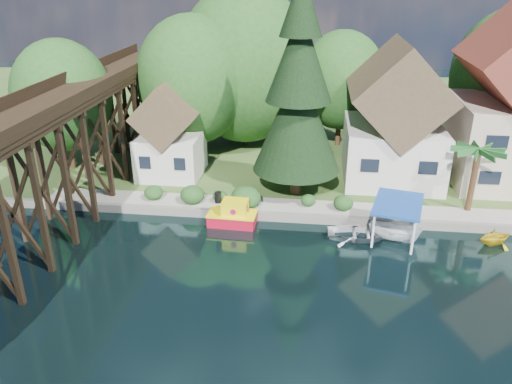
# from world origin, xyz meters

# --- Properties ---
(ground) EXTENTS (140.00, 140.00, 0.00)m
(ground) POSITION_xyz_m (0.00, 0.00, 0.00)
(ground) COLOR black
(ground) RESTS_ON ground
(bank) EXTENTS (140.00, 52.00, 0.50)m
(bank) POSITION_xyz_m (0.00, 34.00, 0.25)
(bank) COLOR #314E1F
(bank) RESTS_ON ground
(seawall) EXTENTS (60.00, 0.40, 0.62)m
(seawall) POSITION_xyz_m (4.00, 8.00, 0.31)
(seawall) COLOR slate
(seawall) RESTS_ON ground
(promenade) EXTENTS (50.00, 2.60, 0.06)m
(promenade) POSITION_xyz_m (6.00, 9.30, 0.53)
(promenade) COLOR gray
(promenade) RESTS_ON bank
(trestle_bridge) EXTENTS (4.12, 44.18, 9.30)m
(trestle_bridge) POSITION_xyz_m (-16.00, 5.17, 5.35)
(trestle_bridge) COLOR black
(trestle_bridge) RESTS_ON ground
(house_left) EXTENTS (7.64, 8.64, 11.02)m
(house_left) POSITION_xyz_m (7.00, 16.00, 5.14)
(house_left) COLOR silver
(house_left) RESTS_ON bank
(shed) EXTENTS (5.09, 5.40, 7.85)m
(shed) POSITION_xyz_m (-11.00, 14.50, 3.83)
(shed) COLOR silver
(shed) RESTS_ON bank
(bg_trees) EXTENTS (49.90, 13.30, 10.57)m
(bg_trees) POSITION_xyz_m (1.00, 21.25, 7.29)
(bg_trees) COLOR #382314
(bg_trees) RESTS_ON bank
(shrubs) EXTENTS (15.76, 2.47, 1.70)m
(shrubs) POSITION_xyz_m (-4.60, 9.26, 1.23)
(shrubs) COLOR #1B3B15
(shrubs) RESTS_ON bank
(conifer) EXTENTS (6.52, 6.52, 16.05)m
(conifer) POSITION_xyz_m (-0.56, 11.95, 8.23)
(conifer) COLOR #382314
(conifer) RESTS_ON bank
(palm_tree) EXTENTS (3.96, 3.96, 4.99)m
(palm_tree) POSITION_xyz_m (11.84, 10.26, 4.86)
(palm_tree) COLOR #382314
(palm_tree) RESTS_ON bank
(tugboat) EXTENTS (3.43, 1.99, 2.43)m
(tugboat) POSITION_xyz_m (-4.64, 7.10, 0.73)
(tugboat) COLOR #B60C25
(tugboat) RESTS_ON ground
(boat_white_a) EXTENTS (4.10, 2.95, 0.84)m
(boat_white_a) POSITION_xyz_m (3.90, 6.16, 0.42)
(boat_white_a) COLOR silver
(boat_white_a) RESTS_ON ground
(boat_canopy) EXTENTS (3.83, 4.82, 2.74)m
(boat_canopy) POSITION_xyz_m (6.20, 6.10, 1.18)
(boat_canopy) COLOR white
(boat_canopy) RESTS_ON ground
(boat_yellow) EXTENTS (3.06, 2.90, 1.27)m
(boat_yellow) POSITION_xyz_m (12.62, 6.44, 0.63)
(boat_yellow) COLOR gold
(boat_yellow) RESTS_ON ground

